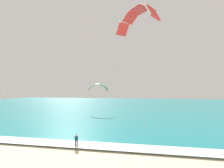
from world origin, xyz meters
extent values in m
cube|color=teal|center=(0.00, 70.70, 0.10)|extent=(200.00, 120.00, 0.20)
cube|color=white|center=(0.00, 11.70, 0.22)|extent=(200.00, 3.02, 0.04)
ellipsoid|color=yellow|center=(-5.90, 10.83, 0.03)|extent=(1.02, 1.45, 0.05)
cube|color=black|center=(-5.90, 11.05, 0.07)|extent=(0.17, 0.13, 0.04)
cube|color=black|center=(-5.90, 10.61, 0.07)|extent=(0.17, 0.13, 0.04)
cylinder|color=#143347|center=(-5.99, 10.79, 0.42)|extent=(0.14, 0.14, 0.84)
cylinder|color=#143347|center=(-5.81, 10.88, 0.42)|extent=(0.14, 0.14, 0.84)
cube|color=#143347|center=(-5.90, 10.83, 1.14)|extent=(0.39, 0.33, 0.60)
sphere|color=tan|center=(-5.90, 10.83, 1.58)|extent=(0.22, 0.22, 0.22)
cylinder|color=#143347|center=(-6.13, 10.89, 1.19)|extent=(0.31, 0.49, 0.22)
cylinder|color=#143347|center=(-5.81, 11.05, 1.19)|extent=(0.31, 0.49, 0.22)
cylinder|color=black|center=(-6.07, 11.17, 1.19)|extent=(0.51, 0.28, 0.04)
cube|color=#3F3F42|center=(-5.95, 10.94, 0.92)|extent=(0.14, 0.13, 0.10)
cube|color=red|center=(3.04, 13.49, 16.42)|extent=(1.90, 2.28, 2.04)
cube|color=white|center=(2.51, 13.04, 16.70)|extent=(0.99, 1.12, 1.70)
cube|color=red|center=(2.29, 14.97, 17.80)|extent=(2.35, 2.58, 1.54)
cube|color=white|center=(1.76, 14.53, 18.07)|extent=(1.35, 1.51, 1.10)
cube|color=red|center=(1.04, 16.67, 18.29)|extent=(2.55, 2.60, 0.69)
cube|color=white|center=(0.51, 16.22, 18.56)|extent=(1.46, 1.65, 0.25)
cube|color=red|center=(-0.41, 18.18, 17.80)|extent=(2.50, 2.36, 1.54)
cube|color=white|center=(-0.94, 17.74, 18.07)|extent=(1.32, 1.52, 1.10)
cube|color=red|center=(-1.75, 19.18, 16.42)|extent=(2.26, 1.82, 2.04)
cube|color=white|center=(-2.28, 18.74, 16.70)|extent=(0.99, 1.10, 1.70)
cylinder|color=#B2B2B7|center=(-1.34, 12.33, 8.81)|extent=(8.79, 2.34, 15.23)
cylinder|color=#B2B2B7|center=(-3.74, 15.18, 8.81)|extent=(4.01, 8.04, 15.23)
cube|color=green|center=(-15.23, 42.45, 7.11)|extent=(1.17, 1.18, 1.29)
cube|color=white|center=(-15.29, 42.92, 7.25)|extent=(0.86, 0.29, 1.12)
cube|color=green|center=(-14.15, 42.42, 8.04)|extent=(1.46, 1.23, 0.93)
cube|color=white|center=(-14.21, 42.88, 8.18)|extent=(1.20, 0.33, 0.71)
cube|color=green|center=(-12.76, 42.52, 8.38)|extent=(1.45, 1.25, 0.36)
cube|color=white|center=(-12.82, 42.99, 8.51)|extent=(1.27, 0.34, 0.15)
cube|color=green|center=(-11.39, 42.75, 8.04)|extent=(1.29, 1.23, 0.93)
cube|color=white|center=(-11.45, 43.22, 8.18)|extent=(1.17, 0.32, 0.71)
cube|color=green|center=(-10.35, 43.04, 7.11)|extent=(0.92, 1.18, 1.29)
cube|color=white|center=(-10.40, 43.51, 7.25)|extent=(0.82, 0.27, 1.12)
camera|label=1|loc=(3.27, -11.02, 7.00)|focal=31.41mm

